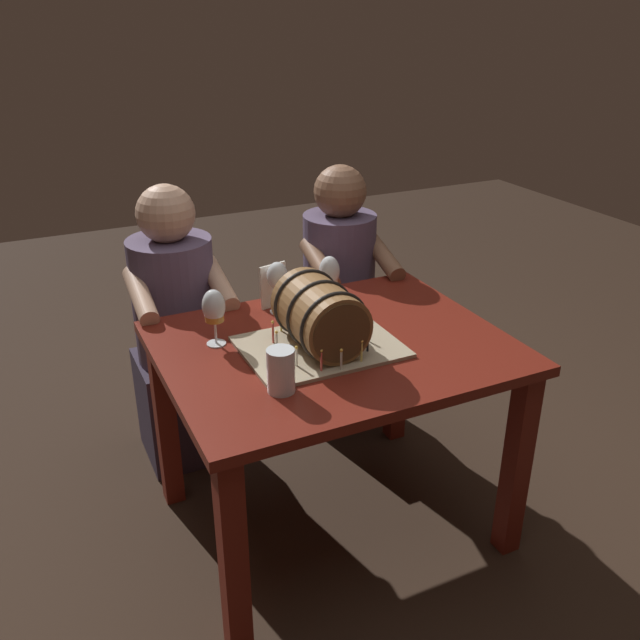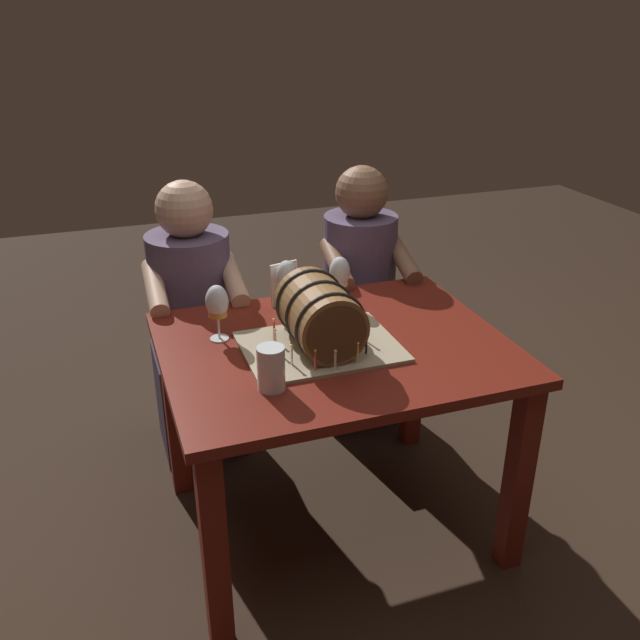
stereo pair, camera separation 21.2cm
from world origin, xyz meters
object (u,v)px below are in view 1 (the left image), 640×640
at_px(wine_glass_amber, 214,309).
at_px(barrel_cake, 320,318).
at_px(wine_glass_empty, 277,277).
at_px(wine_glass_white, 329,274).
at_px(beer_pint, 281,372).
at_px(person_seated_right, 339,310).
at_px(person_seated_left, 178,340).
at_px(dining_table, 333,376).
at_px(menu_card, 273,285).

bearing_deg(wine_glass_amber, barrel_cake, -30.66).
bearing_deg(wine_glass_empty, wine_glass_white, -9.28).
bearing_deg(wine_glass_white, beer_pint, -128.96).
distance_m(barrel_cake, person_seated_right, 0.86).
bearing_deg(person_seated_left, dining_table, -61.49).
xyz_separation_m(menu_card, person_seated_left, (-0.29, 0.30, -0.29)).
distance_m(wine_glass_empty, beer_pint, 0.55).
height_order(wine_glass_amber, person_seated_left, person_seated_left).
height_order(dining_table, person_seated_right, person_seated_right).
relative_size(wine_glass_white, person_seated_right, 0.17).
xyz_separation_m(dining_table, person_seated_right, (0.36, 0.66, -0.10)).
height_order(wine_glass_white, beer_pint, wine_glass_white).
bearing_deg(person_seated_left, wine_glass_white, -39.29).
bearing_deg(menu_card, wine_glass_amber, -158.75).
bearing_deg(menu_card, wine_glass_white, -40.05).
height_order(wine_glass_amber, beer_pint, wine_glass_amber).
height_order(wine_glass_white, person_seated_right, person_seated_right).
bearing_deg(wine_glass_white, person_seated_right, 58.26).
height_order(wine_glass_amber, wine_glass_empty, wine_glass_amber).
distance_m(barrel_cake, wine_glass_white, 0.34).
relative_size(barrel_cake, beer_pint, 3.71).
height_order(wine_glass_amber, person_seated_right, person_seated_right).
relative_size(wine_glass_amber, wine_glass_white, 1.00).
xyz_separation_m(wine_glass_amber, beer_pint, (0.08, -0.36, -0.06)).
distance_m(wine_glass_empty, menu_card, 0.08).
bearing_deg(person_seated_left, wine_glass_empty, -51.20).
bearing_deg(beer_pint, barrel_cake, 41.75).
xyz_separation_m(beer_pint, person_seated_right, (0.63, 0.86, -0.28)).
bearing_deg(person_seated_right, wine_glass_white, -121.74).
distance_m(barrel_cake, menu_card, 0.37).
height_order(wine_glass_empty, beer_pint, wine_glass_empty).
bearing_deg(barrel_cake, dining_table, 17.36).
height_order(barrel_cake, wine_glass_empty, barrel_cake).
bearing_deg(dining_table, wine_glass_empty, 103.10).
bearing_deg(barrel_cake, wine_glass_amber, 149.34).
relative_size(wine_glass_amber, wine_glass_empty, 1.01).
relative_size(barrel_cake, menu_card, 3.05).
bearing_deg(wine_glass_white, wine_glass_empty, 170.72).
height_order(wine_glass_amber, wine_glass_white, same).
bearing_deg(barrel_cake, person_seated_right, 58.51).
xyz_separation_m(wine_glass_empty, menu_card, (0.01, 0.06, -0.05)).
distance_m(barrel_cake, wine_glass_empty, 0.32).
bearing_deg(wine_glass_amber, wine_glass_white, 14.10).
distance_m(menu_card, person_seated_right, 0.60).
height_order(wine_glass_amber, menu_card, wine_glass_amber).
distance_m(barrel_cake, wine_glass_amber, 0.34).
xyz_separation_m(dining_table, menu_card, (-0.06, 0.36, 0.20)).
height_order(barrel_cake, person_seated_right, person_seated_right).
relative_size(wine_glass_amber, beer_pint, 1.44).
xyz_separation_m(wine_glass_amber, wine_glass_white, (0.46, 0.12, 0.00)).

